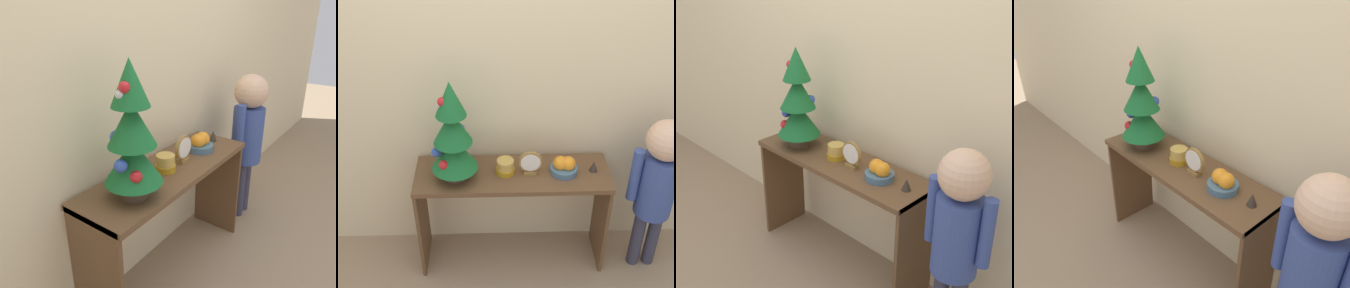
% 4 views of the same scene
% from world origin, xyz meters
% --- Properties ---
extents(ground_plane, '(12.00, 12.00, 0.00)m').
position_xyz_m(ground_plane, '(0.00, 0.00, 0.00)').
color(ground_plane, '#997F60').
extents(back_wall, '(7.00, 0.05, 2.50)m').
position_xyz_m(back_wall, '(0.00, 0.39, 1.25)').
color(back_wall, beige).
rests_on(back_wall, ground_plane).
extents(console_table, '(1.12, 0.35, 0.68)m').
position_xyz_m(console_table, '(0.00, 0.17, 0.53)').
color(console_table, brown).
rests_on(console_table, ground_plane).
extents(mini_tree, '(0.26, 0.26, 0.61)m').
position_xyz_m(mini_tree, '(-0.32, 0.14, 0.97)').
color(mini_tree, '#4C3828').
rests_on(mini_tree, console_table).
extents(fruit_bowl, '(0.16, 0.16, 0.11)m').
position_xyz_m(fruit_bowl, '(0.29, 0.17, 0.73)').
color(fruit_bowl, '#476B84').
rests_on(fruit_bowl, console_table).
extents(singing_bowl, '(0.11, 0.11, 0.09)m').
position_xyz_m(singing_bowl, '(-0.04, 0.18, 0.73)').
color(singing_bowl, '#B78419').
rests_on(singing_bowl, console_table).
extents(desk_clock, '(0.13, 0.04, 0.15)m').
position_xyz_m(desk_clock, '(0.10, 0.16, 0.76)').
color(desk_clock, olive).
rests_on(desk_clock, console_table).
extents(figurine, '(0.05, 0.05, 0.07)m').
position_xyz_m(figurine, '(0.47, 0.18, 0.72)').
color(figurine, '#382D23').
rests_on(figurine, console_table).
extents(child_figure, '(0.34, 0.23, 1.06)m').
position_xyz_m(child_figure, '(0.82, 0.10, 0.68)').
color(child_figure, '#38384C').
rests_on(child_figure, ground_plane).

